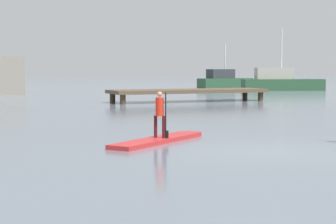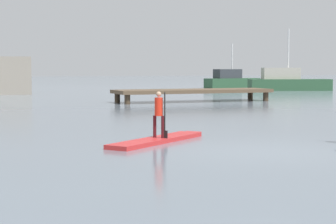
% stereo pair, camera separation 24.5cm
% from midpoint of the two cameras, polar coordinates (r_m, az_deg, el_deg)
% --- Properties ---
extents(ground_plane, '(240.00, 240.00, 0.00)m').
position_cam_midpoint_polar(ground_plane, '(12.60, 8.61, -3.74)').
color(ground_plane, slate).
extents(paddleboard_near, '(3.10, 2.49, 0.10)m').
position_cam_midpoint_polar(paddleboard_near, '(14.04, -1.32, -2.68)').
color(paddleboard_near, red).
rests_on(paddleboard_near, ground).
extents(paddler_child_solo, '(0.29, 0.33, 1.09)m').
position_cam_midpoint_polar(paddler_child_solo, '(13.98, -1.27, 0.01)').
color(paddler_child_solo, '#4C1419').
rests_on(paddler_child_solo, paddleboard_near).
extents(fishing_boat_green_midground, '(6.56, 3.52, 4.83)m').
position_cam_midpoint_polar(fishing_boat_green_midground, '(47.66, 10.60, 2.84)').
color(fishing_boat_green_midground, '#2D5638').
rests_on(fishing_boat_green_midground, ground).
extents(trawler_grey_distant, '(5.59, 2.26, 3.95)m').
position_cam_midpoint_polar(trawler_grey_distant, '(53.98, 5.27, 3.03)').
color(trawler_grey_distant, '#2D5638').
rests_on(trawler_grey_distant, ground).
extents(floating_dock, '(8.35, 2.23, 0.65)m').
position_cam_midpoint_polar(floating_dock, '(31.03, 1.73, 2.00)').
color(floating_dock, brown).
rests_on(floating_dock, ground).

